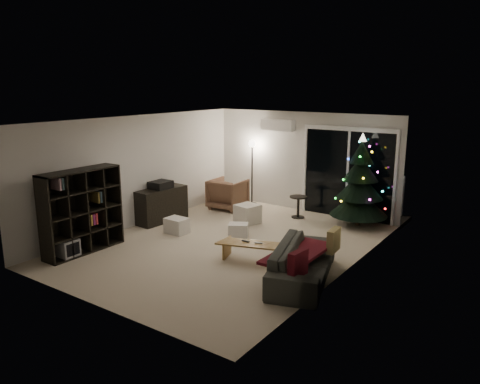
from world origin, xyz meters
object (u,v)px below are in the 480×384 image
object	(u,v)px
bookshelf	(75,210)
media_cabinet	(161,205)
sofa	(303,262)
armchair	(228,194)
coffee_table	(252,253)
christmas_tree	(360,180)

from	to	relation	value
bookshelf	media_cabinet	bearing A→B (deg)	67.99
media_cabinet	sofa	xyz separation A→B (m)	(4.30, -1.12, -0.09)
media_cabinet	armchair	world-z (taller)	media_cabinet
coffee_table	christmas_tree	distance (m)	3.53
media_cabinet	christmas_tree	size ratio (longest dim) A/B	0.60
armchair	coffee_table	bearing A→B (deg)	128.56
media_cabinet	sofa	bearing A→B (deg)	-10.71
media_cabinet	christmas_tree	distance (m)	4.62
armchair	coffee_table	xyz separation A→B (m)	(2.60, -2.80, -0.20)
bookshelf	christmas_tree	bearing A→B (deg)	28.14
bookshelf	coffee_table	size ratio (longest dim) A/B	1.34
media_cabinet	coffee_table	size ratio (longest dim) A/B	1.06
sofa	coffee_table	distance (m)	1.10
armchair	sofa	xyz separation A→B (m)	(3.69, -2.93, -0.09)
sofa	christmas_tree	world-z (taller)	christmas_tree
sofa	bookshelf	bearing A→B (deg)	88.69
bookshelf	sofa	distance (m)	4.50
coffee_table	media_cabinet	bearing A→B (deg)	145.03
coffee_table	christmas_tree	xyz separation A→B (m)	(0.70, 3.35, 0.87)
bookshelf	christmas_tree	world-z (taller)	christmas_tree
christmas_tree	coffee_table	bearing A→B (deg)	-101.86
coffee_table	christmas_tree	bearing A→B (deg)	60.23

